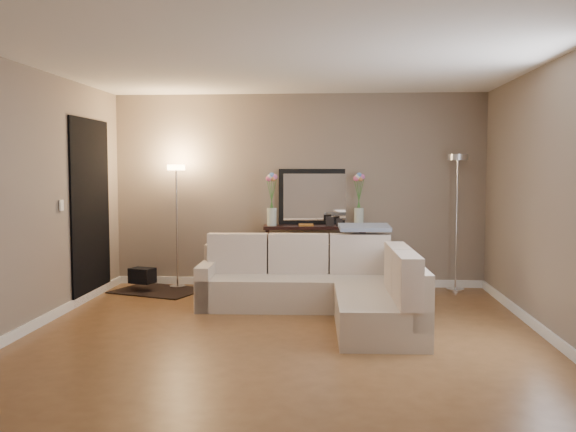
# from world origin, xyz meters

# --- Properties ---
(floor) EXTENTS (5.00, 5.50, 0.01)m
(floor) POSITION_xyz_m (0.00, 0.00, -0.01)
(floor) COLOR brown
(floor) RESTS_ON ground
(ceiling) EXTENTS (5.00, 5.50, 0.01)m
(ceiling) POSITION_xyz_m (0.00, 0.00, 2.60)
(ceiling) COLOR white
(ceiling) RESTS_ON ground
(wall_back) EXTENTS (5.00, 0.02, 2.60)m
(wall_back) POSITION_xyz_m (0.00, 2.76, 1.30)
(wall_back) COLOR gray
(wall_back) RESTS_ON ground
(wall_front) EXTENTS (5.00, 0.02, 2.60)m
(wall_front) POSITION_xyz_m (0.00, -2.76, 1.30)
(wall_front) COLOR gray
(wall_front) RESTS_ON ground
(wall_left) EXTENTS (0.02, 5.50, 2.60)m
(wall_left) POSITION_xyz_m (-2.51, 0.00, 1.30)
(wall_left) COLOR gray
(wall_left) RESTS_ON ground
(wall_right) EXTENTS (0.02, 5.50, 2.60)m
(wall_right) POSITION_xyz_m (2.51, 0.00, 1.30)
(wall_right) COLOR gray
(wall_right) RESTS_ON ground
(baseboard_back) EXTENTS (5.00, 0.03, 0.10)m
(baseboard_back) POSITION_xyz_m (0.00, 2.73, 0.05)
(baseboard_back) COLOR white
(baseboard_back) RESTS_ON ground
(baseboard_left) EXTENTS (0.03, 5.50, 0.10)m
(baseboard_left) POSITION_xyz_m (-2.48, 0.00, 0.05)
(baseboard_left) COLOR white
(baseboard_left) RESTS_ON ground
(baseboard_right) EXTENTS (0.03, 5.50, 0.10)m
(baseboard_right) POSITION_xyz_m (2.48, 0.00, 0.05)
(baseboard_right) COLOR white
(baseboard_right) RESTS_ON ground
(doorway) EXTENTS (0.02, 1.20, 2.20)m
(doorway) POSITION_xyz_m (-2.48, 1.70, 1.10)
(doorway) COLOR black
(doorway) RESTS_ON ground
(switch_plate) EXTENTS (0.02, 0.08, 0.12)m
(switch_plate) POSITION_xyz_m (-2.48, 0.85, 1.20)
(switch_plate) COLOR white
(switch_plate) RESTS_ON ground
(sectional_sofa) EXTENTS (2.42, 2.28, 0.83)m
(sectional_sofa) POSITION_xyz_m (0.44, 1.05, 0.31)
(sectional_sofa) COLOR beige
(sectional_sofa) RESTS_ON floor
(throw_blanket) EXTENTS (0.62, 0.39, 0.08)m
(throw_blanket) POSITION_xyz_m (0.85, 1.66, 0.91)
(throw_blanket) COLOR gray
(throw_blanket) RESTS_ON sectional_sofa
(console_table) EXTENTS (1.40, 0.49, 0.84)m
(console_table) POSITION_xyz_m (0.15, 2.55, 0.47)
(console_table) COLOR black
(console_table) RESTS_ON floor
(leaning_mirror) EXTENTS (0.97, 0.13, 0.76)m
(leaning_mirror) POSITION_xyz_m (0.22, 2.73, 1.21)
(leaning_mirror) COLOR black
(leaning_mirror) RESTS_ON console_table
(table_decor) EXTENTS (0.59, 0.14, 0.14)m
(table_decor) POSITION_xyz_m (0.24, 2.52, 0.86)
(table_decor) COLOR #C47222
(table_decor) RESTS_ON console_table
(flower_vase_left) EXTENTS (0.16, 0.14, 0.72)m
(flower_vase_left) POSITION_xyz_m (-0.34, 2.50, 1.13)
(flower_vase_left) COLOR silver
(flower_vase_left) RESTS_ON console_table
(flower_vase_right) EXTENTS (0.16, 0.14, 0.72)m
(flower_vase_right) POSITION_xyz_m (0.82, 2.61, 1.13)
(flower_vase_right) COLOR silver
(flower_vase_right) RESTS_ON console_table
(floor_lamp_lit) EXTENTS (0.30, 0.30, 1.65)m
(floor_lamp_lit) POSITION_xyz_m (-1.61, 2.47, 1.16)
(floor_lamp_lit) COLOR silver
(floor_lamp_lit) RESTS_ON floor
(floor_lamp_unlit) EXTENTS (0.29, 0.29, 1.78)m
(floor_lamp_unlit) POSITION_xyz_m (2.08, 2.51, 1.26)
(floor_lamp_unlit) COLOR silver
(floor_lamp_unlit) RESTS_ON floor
(charcoal_rug) EXTENTS (1.29, 1.12, 0.01)m
(charcoal_rug) POSITION_xyz_m (-1.80, 2.20, 0.01)
(charcoal_rug) COLOR black
(charcoal_rug) RESTS_ON floor
(black_bag) EXTENTS (0.36, 0.31, 0.20)m
(black_bag) POSITION_xyz_m (-2.00, 2.19, 0.21)
(black_bag) COLOR black
(black_bag) RESTS_ON charcoal_rug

